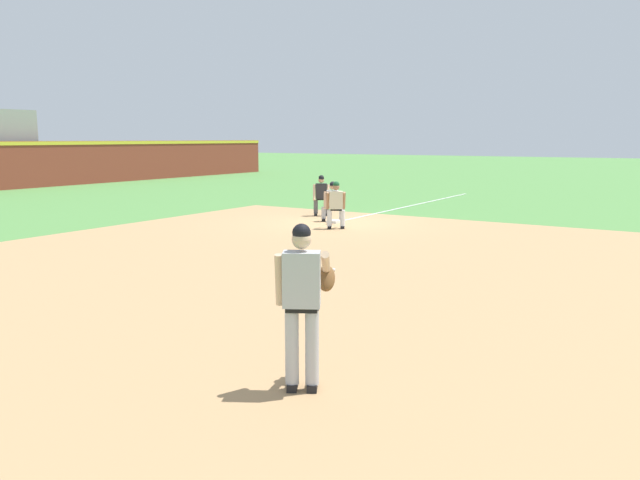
{
  "coord_description": "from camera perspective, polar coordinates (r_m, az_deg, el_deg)",
  "views": [
    {
      "loc": [
        -17.47,
        -10.48,
        2.75
      ],
      "look_at": [
        -8.44,
        -4.78,
        1.01
      ],
      "focal_mm": 35.0,
      "sensor_mm": 36.0,
      "label": 1
    }
  ],
  "objects": [
    {
      "name": "first_base_bag",
      "position": [
        20.55,
        1.28,
        1.71
      ],
      "size": [
        0.38,
        0.38,
        0.09
      ],
      "primitive_type": "cube",
      "color": "white",
      "rests_on": "ground"
    },
    {
      "name": "umpire",
      "position": [
        22.34,
        0.12,
        4.24
      ],
      "size": [
        0.63,
        0.68,
        1.46
      ],
      "color": "black",
      "rests_on": "ground"
    },
    {
      "name": "baserunner",
      "position": [
        19.1,
        1.48,
        3.38
      ],
      "size": [
        0.64,
        0.68,
        1.46
      ],
      "color": "black",
      "rests_on": "ground"
    },
    {
      "name": "infield_dirt_patch",
      "position": [
        13.72,
        0.55,
        -2.27
      ],
      "size": [
        18.0,
        18.0,
        0.01
      ],
      "primitive_type": "cube",
      "color": "tan",
      "rests_on": "ground"
    },
    {
      "name": "foul_line_stripe",
      "position": [
        26.22,
        8.52,
        3.17
      ],
      "size": [
        12.82,
        0.1,
        0.0
      ],
      "primitive_type": "cube",
      "color": "white",
      "rests_on": "ground"
    },
    {
      "name": "ground_plane",
      "position": [
        20.56,
        1.28,
        1.58
      ],
      "size": [
        160.0,
        160.0,
        0.0
      ],
      "primitive_type": "plane",
      "color": "#518942"
    },
    {
      "name": "baseball",
      "position": [
        13.04,
        1.26,
        -2.73
      ],
      "size": [
        0.07,
        0.07,
        0.07
      ],
      "primitive_type": "sphere",
      "color": "white",
      "rests_on": "ground"
    },
    {
      "name": "pitcher",
      "position": [
        6.77,
        -1.52,
        -5.2
      ],
      "size": [
        0.84,
        0.58,
        1.86
      ],
      "color": "black",
      "rests_on": "ground"
    },
    {
      "name": "first_baseman",
      "position": [
        20.79,
        1.21,
        3.7
      ],
      "size": [
        0.82,
        1.02,
        1.34
      ],
      "color": "black",
      "rests_on": "ground"
    }
  ]
}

